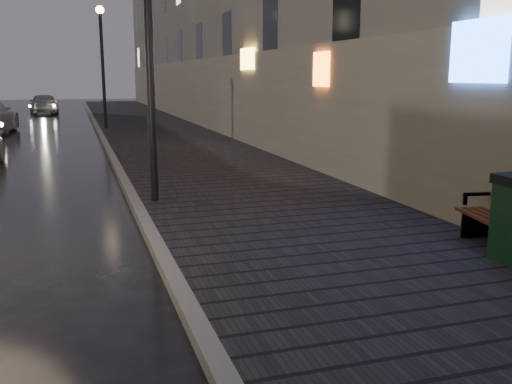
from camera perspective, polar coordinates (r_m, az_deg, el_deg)
sidewalk at (r=25.90m, az=-10.09°, el=6.11°), size 4.60×58.00×0.15m
curb at (r=25.69m, az=-15.42°, el=5.83°), size 0.20×58.00×0.15m
lamp_near at (r=10.70m, az=-10.73°, el=16.92°), size 0.36×0.36×5.28m
lamp_far at (r=26.61m, az=-15.15°, el=13.40°), size 0.36×0.36×5.28m
bench at (r=8.26m, az=24.15°, el=-2.56°), size 0.85×1.77×0.87m
car_far at (r=39.96m, az=-20.47°, el=8.28°), size 2.08×4.09×1.34m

